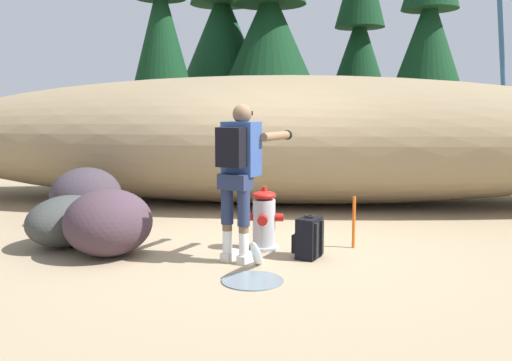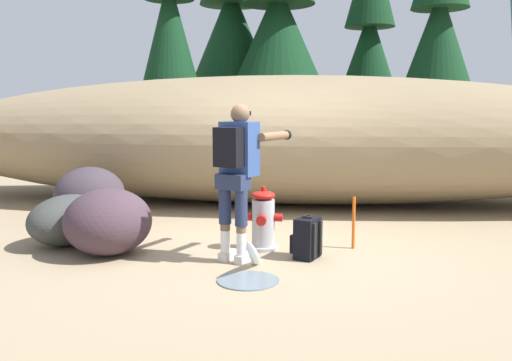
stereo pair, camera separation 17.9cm
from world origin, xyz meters
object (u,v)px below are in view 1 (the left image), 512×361
Objects in this scene: fire_hydrant at (264,221)px; utility_worker at (240,163)px; spare_backpack at (308,238)px; boulder_small at (68,221)px; boulder_mid at (86,196)px; survey_stake at (354,222)px; boulder_large at (108,223)px.

fire_hydrant is 0.44× the size of utility_worker.
spare_backpack is 2.82m from boulder_small.
fire_hydrant is 0.61m from spare_backpack.
boulder_small is (-2.30, -0.09, -0.03)m from fire_hydrant.
boulder_mid is (-2.56, 1.06, 0.07)m from fire_hydrant.
boulder_mid is 0.92× the size of boulder_small.
spare_backpack is (0.51, -0.31, -0.11)m from fire_hydrant.
survey_stake is at bearing 4.37° from boulder_small.
boulder_small is (-0.63, 0.36, -0.07)m from boulder_large.
fire_hydrant is 0.88m from utility_worker.
boulder_small is at bearing 150.56° from boulder_large.
boulder_mid is at bearing 80.26° from utility_worker.
spare_backpack is at bearing -53.94° from utility_worker.
boulder_large is 0.92× the size of boulder_small.
boulder_large reaches higher than spare_backpack.
boulder_mid is (-3.06, 1.37, 0.18)m from spare_backpack.
utility_worker is at bearing -1.17° from boulder_large.
survey_stake is (0.51, 0.48, 0.08)m from spare_backpack.
utility_worker is 1.10m from spare_backpack.
fire_hydrant reaches higher than boulder_small.
utility_worker reaches higher than boulder_small.
spare_backpack is at bearing -4.61° from boulder_small.
fire_hydrant is 2.30m from boulder_small.
boulder_mid reaches higher than fire_hydrant.
utility_worker is at bearing -152.43° from survey_stake.
boulder_small is at bearing -77.26° from boulder_mid.
boulder_large is 1.63× the size of survey_stake.
boulder_small is at bearing -177.88° from fire_hydrant.
boulder_large is at bearing -167.17° from survey_stake.
utility_worker is 1.69× the size of boulder_mid.
boulder_large reaches higher than survey_stake.
boulder_large is 1.00× the size of boulder_mid.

